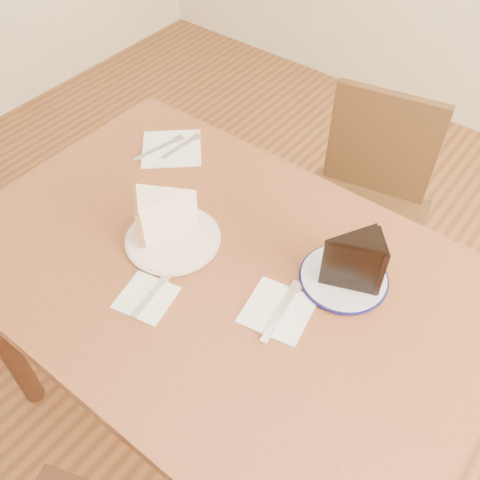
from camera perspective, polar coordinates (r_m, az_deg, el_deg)
name	(u,v)px	position (r m, az deg, el deg)	size (l,w,h in m)	color
ground	(224,412)	(1.84, -1.69, -17.85)	(4.00, 4.00, 0.00)	#542E16
table	(218,293)	(1.28, -2.33, -5.63)	(1.20, 0.80, 0.75)	#542A17
chair_far	(361,210)	(1.78, 12.76, 3.11)	(0.48, 0.48, 0.82)	#341F0F
plate_cream	(173,239)	(1.25, -7.15, 0.11)	(0.21, 0.21, 0.01)	white
plate_navy	(344,278)	(1.19, 10.99, -4.00)	(0.19, 0.19, 0.01)	silver
carrot_cake	(169,214)	(1.23, -7.53, 2.78)	(0.09, 0.13, 0.10)	#FAEACF
chocolate_cake	(348,263)	(1.13, 11.43, -2.42)	(0.08, 0.11, 0.13)	black
napkin_cream	(146,298)	(1.16, -9.97, -6.07)	(0.11, 0.11, 0.00)	white
napkin_navy	(278,310)	(1.13, 4.05, -7.49)	(0.13, 0.13, 0.00)	white
napkin_spare	(172,148)	(1.51, -7.30, 9.67)	(0.16, 0.16, 0.00)	white
fork_cream	(153,294)	(1.16, -9.27, -5.66)	(0.01, 0.14, 0.00)	silver
knife_navy	(282,311)	(1.12, 4.45, -7.61)	(0.02, 0.17, 0.00)	silver
fork_spare	(181,147)	(1.51, -6.31, 9.85)	(0.01, 0.14, 0.00)	silver
knife_spare	(158,149)	(1.51, -8.69, 9.61)	(0.01, 0.16, 0.00)	silver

